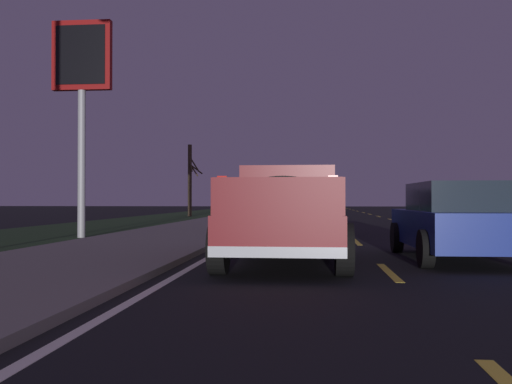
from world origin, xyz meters
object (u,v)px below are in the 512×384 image
at_px(gas_price_sign, 82,75).
at_px(sedan_green, 294,212).
at_px(pickup_truck, 287,211).
at_px(sedan_blue, 456,221).
at_px(bare_tree_far, 190,179).

bearing_deg(gas_price_sign, sedan_green, -68.96).
relative_size(pickup_truck, sedan_blue, 1.23).
bearing_deg(sedan_blue, pickup_truck, 102.94).
bearing_deg(gas_price_sign, pickup_truck, -133.78).
bearing_deg(pickup_truck, sedan_green, 0.85).
height_order(sedan_blue, bare_tree_far, bare_tree_far).
xyz_separation_m(sedan_blue, bare_tree_far, (28.11, 11.38, 1.87)).
height_order(sedan_green, gas_price_sign, gas_price_sign).
relative_size(sedan_blue, bare_tree_far, 0.87).
bearing_deg(bare_tree_far, sedan_green, -158.29).
distance_m(sedan_green, gas_price_sign, 8.33).
bearing_deg(bare_tree_far, gas_price_sign, -176.69).
bearing_deg(sedan_blue, bare_tree_far, 22.04).
distance_m(pickup_truck, sedan_green, 9.01).
distance_m(sedan_blue, gas_price_sign, 12.38).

